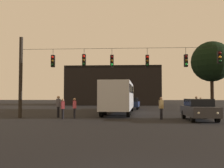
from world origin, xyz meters
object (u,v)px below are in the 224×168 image
object	(u,v)px
pedestrian_far_side	(201,105)
car_far_left	(132,103)
pedestrian_crossing_left	(58,105)
city_bus	(119,95)
car_near_right	(199,109)
pedestrian_crossing_right	(63,108)
pedestrian_crossing_center	(196,105)
pedestrian_near_bus	(161,107)
pedestrian_trailing	(74,107)
tree_left_silhouette	(212,62)

from	to	relation	value
pedestrian_far_side	car_far_left	bearing A→B (deg)	119.72
car_far_left	pedestrian_crossing_left	distance (m)	14.89
city_bus	car_near_right	world-z (taller)	city_bus
pedestrian_crossing_right	pedestrian_far_side	xyz separation A→B (m)	(11.41, 4.31, 0.05)
pedestrian_crossing_center	pedestrian_crossing_right	world-z (taller)	pedestrian_crossing_center
car_near_right	pedestrian_near_bus	world-z (taller)	pedestrian_near_bus
car_far_left	city_bus	bearing A→B (deg)	-98.98
car_near_right	pedestrian_crossing_left	bearing A→B (deg)	170.36
pedestrian_crossing_right	pedestrian_near_bus	xyz separation A→B (m)	(7.36, -0.07, 0.08)
pedestrian_trailing	pedestrian_far_side	bearing A→B (deg)	19.87
pedestrian_trailing	pedestrian_crossing_right	bearing A→B (deg)	-149.24
pedestrian_crossing_left	pedestrian_near_bus	distance (m)	8.14
car_near_right	pedestrian_near_bus	bearing A→B (deg)	168.83
pedestrian_crossing_left	pedestrian_far_side	size ratio (longest dim) A/B	1.08
car_far_left	pedestrian_crossing_left	size ratio (longest dim) A/B	2.58
car_near_right	pedestrian_crossing_center	xyz separation A→B (m)	(0.77, 3.64, 0.17)
pedestrian_trailing	pedestrian_far_side	xyz separation A→B (m)	(10.61, 3.83, 0.02)
car_near_right	pedestrian_trailing	bearing A→B (deg)	173.44
tree_left_silhouette	pedestrian_crossing_center	bearing A→B (deg)	-114.66
pedestrian_near_bus	car_far_left	bearing A→B (deg)	97.45
pedestrian_far_side	pedestrian_crossing_left	bearing A→B (deg)	-165.70
car_near_right	pedestrian_crossing_right	size ratio (longest dim) A/B	2.86
car_near_right	car_far_left	bearing A→B (deg)	106.40
pedestrian_near_bus	tree_left_silhouette	bearing A→B (deg)	58.45
pedestrian_crossing_right	tree_left_silhouette	world-z (taller)	tree_left_silhouette
city_bus	pedestrian_crossing_center	bearing A→B (deg)	-24.55
pedestrian_far_side	car_near_right	bearing A→B (deg)	-106.71
pedestrian_trailing	car_near_right	bearing A→B (deg)	-6.56
city_bus	pedestrian_crossing_left	distance (m)	6.85
pedestrian_crossing_center	tree_left_silhouette	world-z (taller)	tree_left_silhouette
car_near_right	city_bus	bearing A→B (deg)	131.41
city_bus	pedestrian_crossing_center	xyz separation A→B (m)	(6.67, -3.05, -0.90)
car_far_left	tree_left_silhouette	world-z (taller)	tree_left_silhouette
city_bus	car_far_left	bearing A→B (deg)	81.02
pedestrian_crossing_left	city_bus	bearing A→B (deg)	45.99
pedestrian_trailing	tree_left_silhouette	size ratio (longest dim) A/B	0.19
car_near_right	pedestrian_crossing_right	world-z (taller)	same
car_near_right	pedestrian_near_bus	xyz separation A→B (m)	(-2.58, 0.51, 0.14)
car_far_left	pedestrian_trailing	size ratio (longest dim) A/B	2.85
city_bus	car_near_right	size ratio (longest dim) A/B	2.55
city_bus	pedestrian_trailing	bearing A→B (deg)	-119.90
car_far_left	tree_left_silhouette	distance (m)	11.07
pedestrian_near_bus	car_near_right	bearing A→B (deg)	-11.17
pedestrian_crossing_right	tree_left_silhouette	xyz separation A→B (m)	(14.95, 12.29, 4.99)
pedestrian_trailing	pedestrian_far_side	size ratio (longest dim) A/B	0.98
car_far_left	tree_left_silhouette	size ratio (longest dim) A/B	0.54
pedestrian_near_bus	pedestrian_crossing_right	bearing A→B (deg)	179.49
car_far_left	pedestrian_near_bus	world-z (taller)	pedestrian_near_bus
pedestrian_trailing	city_bus	bearing A→B (deg)	60.10
car_far_left	pedestrian_crossing_center	xyz separation A→B (m)	(5.30, -11.74, 0.17)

